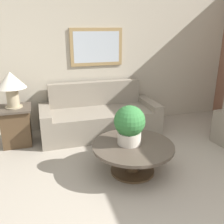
# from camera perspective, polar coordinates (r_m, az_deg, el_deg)

# --- Properties ---
(wall_back) EXTENTS (7.54, 0.09, 2.60)m
(wall_back) POSITION_cam_1_polar(r_m,az_deg,el_deg) (4.77, -3.94, 12.29)
(wall_back) COLOR #B2A893
(wall_back) RESTS_ON ground_plane
(couch_main) EXTENTS (2.07, 0.87, 0.89)m
(couch_main) POSITION_cam_1_polar(r_m,az_deg,el_deg) (4.53, -2.90, -1.29)
(couch_main) COLOR gray
(couch_main) RESTS_ON ground_plane
(coffee_table) EXTENTS (1.07, 1.07, 0.40)m
(coffee_table) POSITION_cam_1_polar(r_m,az_deg,el_deg) (3.33, 4.78, -9.07)
(coffee_table) COLOR #4C3823
(coffee_table) RESTS_ON ground_plane
(side_table) EXTENTS (0.51, 0.51, 0.63)m
(side_table) POSITION_cam_1_polar(r_m,az_deg,el_deg) (4.37, -20.99, -2.90)
(side_table) COLOR #4C3823
(side_table) RESTS_ON ground_plane
(table_lamp) EXTENTS (0.46, 0.46, 0.57)m
(table_lamp) POSITION_cam_1_polar(r_m,az_deg,el_deg) (4.17, -22.12, 6.09)
(table_lamp) COLOR tan
(table_lamp) RESTS_ON side_table
(potted_plant_on_table) EXTENTS (0.40, 0.40, 0.51)m
(potted_plant_on_table) POSITION_cam_1_polar(r_m,az_deg,el_deg) (3.20, 4.03, -2.80)
(potted_plant_on_table) COLOR beige
(potted_plant_on_table) RESTS_ON coffee_table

